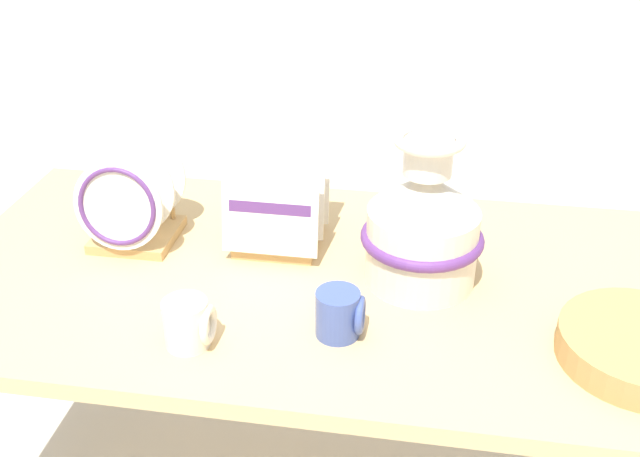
# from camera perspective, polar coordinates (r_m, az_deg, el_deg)

# --- Properties ---
(display_table) EXTENTS (1.57, 0.80, 0.63)m
(display_table) POSITION_cam_1_polar(r_m,az_deg,el_deg) (1.57, 0.00, -5.52)
(display_table) COLOR tan
(display_table) RESTS_ON ground_plane
(ceramic_vase) EXTENTS (0.24, 0.24, 0.32)m
(ceramic_vase) POSITION_cam_1_polar(r_m,az_deg,el_deg) (1.47, 7.86, 0.32)
(ceramic_vase) COLOR silver
(ceramic_vase) RESTS_ON display_table
(dish_rack_round_plates) EXTENTS (0.19, 0.19, 0.22)m
(dish_rack_round_plates) POSITION_cam_1_polar(r_m,az_deg,el_deg) (1.66, -14.15, 1.41)
(dish_rack_round_plates) COLOR tan
(dish_rack_round_plates) RESTS_ON display_table
(dish_rack_square_plates) EXTENTS (0.20, 0.19, 0.22)m
(dish_rack_square_plates) POSITION_cam_1_polar(r_m,az_deg,el_deg) (1.61, -3.20, 1.26)
(dish_rack_square_plates) COLOR tan
(dish_rack_square_plates) RESTS_ON display_table
(mug_cream_glaze) EXTENTS (0.09, 0.08, 0.09)m
(mug_cream_glaze) POSITION_cam_1_polar(r_m,az_deg,el_deg) (1.35, -9.96, -7.14)
(mug_cream_glaze) COLOR silver
(mug_cream_glaze) RESTS_ON display_table
(mug_cobalt_glaze) EXTENTS (0.09, 0.08, 0.09)m
(mug_cobalt_glaze) POSITION_cam_1_polar(r_m,az_deg,el_deg) (1.35, 1.55, -6.52)
(mug_cobalt_glaze) COLOR #42569E
(mug_cobalt_glaze) RESTS_ON display_table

